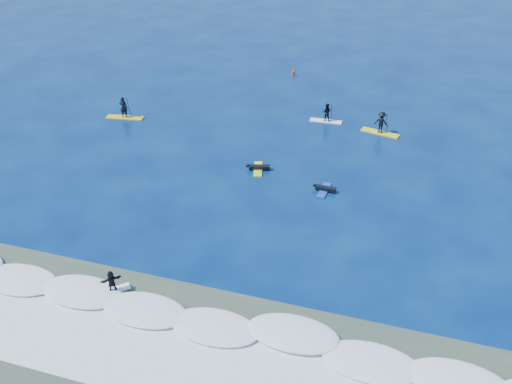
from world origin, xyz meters
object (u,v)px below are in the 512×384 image
(sup_paddler_right, at_px, (381,124))
(prone_paddler_near, at_px, (258,168))
(marker_buoy, at_px, (293,73))
(sup_paddler_left, at_px, (124,111))
(wave_surfer, at_px, (112,282))
(prone_paddler_far, at_px, (324,189))
(sup_paddler_center, at_px, (326,114))

(sup_paddler_right, height_order, prone_paddler_near, sup_paddler_right)
(prone_paddler_near, distance_m, marker_buoy, 21.18)
(sup_paddler_left, relative_size, sup_paddler_right, 1.03)
(sup_paddler_left, relative_size, wave_surfer, 2.01)
(sup_paddler_left, height_order, prone_paddler_far, sup_paddler_left)
(prone_paddler_near, bearing_deg, sup_paddler_left, 53.53)
(sup_paddler_center, xyz_separation_m, marker_buoy, (-5.73, 10.75, -0.42))
(sup_paddler_left, xyz_separation_m, prone_paddler_far, (19.93, -7.17, -0.59))
(sup_paddler_left, relative_size, marker_buoy, 4.64)
(wave_surfer, bearing_deg, marker_buoy, 43.43)
(sup_paddler_left, distance_m, wave_surfer, 24.08)
(prone_paddler_near, distance_m, prone_paddler_far, 5.70)
(sup_paddler_right, xyz_separation_m, wave_surfer, (-11.73, -25.16, -0.11))
(prone_paddler_near, relative_size, prone_paddler_far, 1.11)
(wave_surfer, bearing_deg, prone_paddler_far, 12.80)
(sup_paddler_center, bearing_deg, prone_paddler_near, -110.17)
(prone_paddler_near, bearing_deg, wave_surfer, 152.08)
(sup_paddler_center, xyz_separation_m, wave_surfer, (-6.79, -26.16, 0.05))
(sup_paddler_left, height_order, marker_buoy, sup_paddler_left)
(sup_paddler_left, relative_size, prone_paddler_near, 1.43)
(wave_surfer, bearing_deg, prone_paddler_near, 32.44)
(sup_paddler_center, height_order, prone_paddler_far, sup_paddler_center)
(prone_paddler_near, bearing_deg, sup_paddler_center, -32.73)
(prone_paddler_near, bearing_deg, sup_paddler_right, -56.65)
(prone_paddler_near, height_order, wave_surfer, wave_surfer)
(sup_paddler_center, distance_m, marker_buoy, 12.19)
(prone_paddler_near, height_order, prone_paddler_far, prone_paddler_near)
(prone_paddler_near, xyz_separation_m, prone_paddler_far, (5.48, -1.57, -0.01))
(prone_paddler_near, bearing_deg, prone_paddler_far, -121.27)
(sup_paddler_left, xyz_separation_m, prone_paddler_near, (14.45, -5.60, -0.58))
(prone_paddler_near, relative_size, marker_buoy, 3.24)
(sup_paddler_center, xyz_separation_m, prone_paddler_far, (2.25, -11.85, -0.59))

